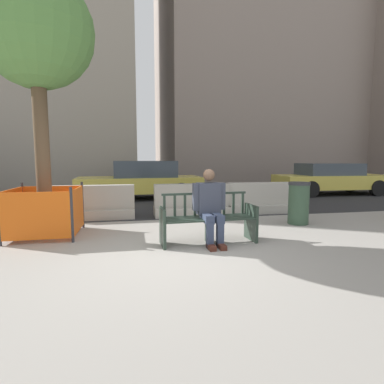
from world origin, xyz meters
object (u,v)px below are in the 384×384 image
(jersey_barrier_centre, at_px, (192,203))
(car_sedan_mid, at_px, (331,179))
(seated_person, at_px, (210,205))
(jersey_barrier_right, at_px, (261,200))
(car_taxi_near, at_px, (141,180))
(street_tree, at_px, (36,33))
(trash_bin, at_px, (299,203))
(construction_fence, at_px, (46,210))
(street_bench, at_px, (208,221))
(jersey_barrier_left, at_px, (94,205))

(jersey_barrier_centre, bearing_deg, car_sedan_mid, 27.69)
(seated_person, xyz_separation_m, jersey_barrier_centre, (0.21, 2.64, -0.35))
(jersey_barrier_right, bearing_deg, car_taxi_near, 131.34)
(jersey_barrier_right, distance_m, street_tree, 6.38)
(car_sedan_mid, height_order, trash_bin, car_sedan_mid)
(construction_fence, height_order, trash_bin, construction_fence)
(construction_fence, xyz_separation_m, car_taxi_near, (1.99, 5.17, 0.20))
(seated_person, relative_size, car_taxi_near, 0.29)
(car_taxi_near, relative_size, trash_bin, 4.77)
(jersey_barrier_centre, distance_m, construction_fence, 3.55)
(construction_fence, distance_m, car_sedan_mid, 11.06)
(construction_fence, height_order, car_taxi_near, car_taxi_near)
(street_bench, distance_m, car_sedan_mid, 9.19)
(jersey_barrier_right, distance_m, car_taxi_near, 4.81)
(jersey_barrier_right, relative_size, car_sedan_mid, 0.43)
(street_bench, bearing_deg, street_tree, 160.25)
(street_tree, xyz_separation_m, car_sedan_mid, (9.86, 5.01, -3.09))
(jersey_barrier_centre, relative_size, trash_bin, 2.08)
(car_taxi_near, bearing_deg, construction_fence, -111.07)
(seated_person, xyz_separation_m, jersey_barrier_left, (-2.29, 2.70, -0.35))
(street_bench, xyz_separation_m, street_tree, (-2.97, 1.07, 3.36))
(street_tree, bearing_deg, seated_person, -20.57)
(jersey_barrier_left, height_order, car_sedan_mid, car_sedan_mid)
(car_taxi_near, xyz_separation_m, car_sedan_mid, (7.87, -0.15, -0.04))
(street_bench, distance_m, street_tree, 4.61)
(seated_person, distance_m, construction_fence, 3.20)
(street_bench, height_order, jersey_barrier_right, street_bench)
(seated_person, xyz_separation_m, trash_bin, (2.40, 1.16, -0.21))
(street_bench, xyz_separation_m, jersey_barrier_right, (2.18, 2.63, -0.06))
(seated_person, relative_size, jersey_barrier_left, 0.66)
(street_bench, distance_m, jersey_barrier_right, 3.42)
(car_taxi_near, bearing_deg, street_bench, -81.04)
(jersey_barrier_left, xyz_separation_m, construction_fence, (-0.70, -1.58, 0.16))
(seated_person, height_order, construction_fence, seated_person)
(jersey_barrier_right, xyz_separation_m, street_tree, (-5.16, -1.56, 3.42))
(street_bench, height_order, trash_bin, trash_bin)
(car_sedan_mid, bearing_deg, car_taxi_near, 178.89)
(street_bench, xyz_separation_m, car_taxi_near, (-0.98, 6.23, 0.31))
(street_bench, distance_m, jersey_barrier_left, 3.49)
(jersey_barrier_left, bearing_deg, street_tree, -113.92)
(jersey_barrier_right, bearing_deg, trash_bin, -81.06)
(jersey_barrier_centre, bearing_deg, street_tree, -154.64)
(seated_person, bearing_deg, car_taxi_near, 99.06)
(seated_person, bearing_deg, trash_bin, 25.73)
(street_bench, bearing_deg, jersey_barrier_left, 130.70)
(jersey_barrier_centre, bearing_deg, construction_fence, -154.64)
(street_bench, distance_m, construction_fence, 3.16)
(street_tree, distance_m, construction_fence, 3.26)
(seated_person, distance_m, jersey_barrier_left, 3.56)
(street_bench, xyz_separation_m, car_sedan_mid, (6.89, 6.08, 0.27))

